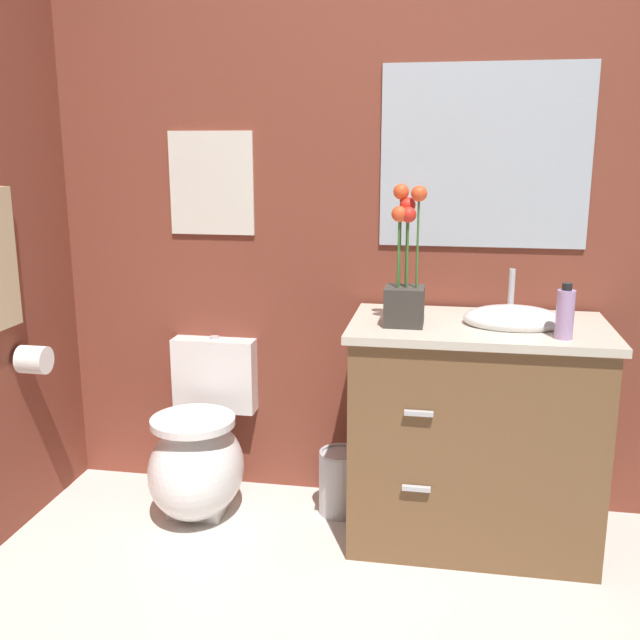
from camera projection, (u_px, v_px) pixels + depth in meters
name	position (u px, v px, depth m)	size (l,w,h in m)	color
wall_back	(448.00, 208.00, 2.92)	(4.47, 0.05, 2.50)	brown
toilet	(200.00, 455.00, 3.03)	(0.38, 0.59, 0.69)	white
vanity_cabinet	(475.00, 430.00, 2.77)	(0.94, 0.56, 1.04)	brown
flower_vase	(405.00, 281.00, 2.62)	(0.14, 0.14, 0.51)	#38332D
soap_bottle	(565.00, 313.00, 2.45)	(0.06, 0.06, 0.19)	#B28CBF
trash_bin	(341.00, 481.00, 3.03)	(0.18, 0.18, 0.27)	#B7B7BC
wall_poster	(211.00, 183.00, 3.04)	(0.36, 0.01, 0.42)	silver
wall_mirror	(484.00, 157.00, 2.82)	(0.80, 0.01, 0.70)	#B2BCC6
toilet_paper_roll	(34.00, 360.00, 2.84)	(0.11, 0.11, 0.11)	white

